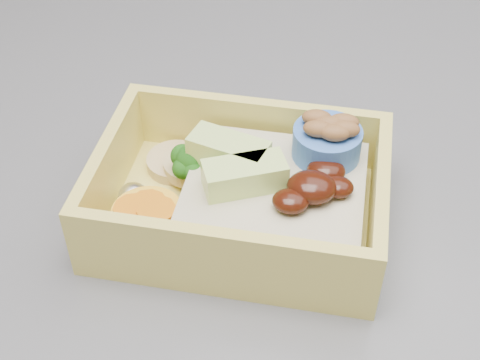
# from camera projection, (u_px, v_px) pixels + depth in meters

# --- Properties ---
(bento_box) EXTENTS (0.18, 0.14, 0.07)m
(bento_box) POSITION_uv_depth(u_px,v_px,m) (250.00, 193.00, 0.42)
(bento_box) COLOR #E2D15D
(bento_box) RESTS_ON island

